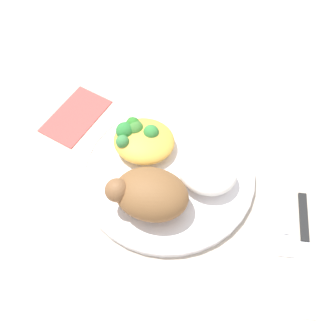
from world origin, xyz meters
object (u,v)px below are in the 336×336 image
at_px(knife, 305,240).
at_px(napkin, 76,116).
at_px(roasted_chicken, 149,194).
at_px(rice_pile, 208,171).
at_px(plate, 168,174).
at_px(fork, 285,217).
at_px(mac_cheese_with_broccoli, 141,138).

relative_size(knife, napkin, 1.58).
height_order(roasted_chicken, rice_pile, roasted_chicken).
bearing_deg(plate, napkin, -22.45).
xyz_separation_m(fork, knife, (-0.03, 0.03, 0.00)).
height_order(rice_pile, napkin, rice_pile).
bearing_deg(rice_pile, fork, 165.72).
bearing_deg(rice_pile, mac_cheese_with_broccoli, -16.92).
relative_size(mac_cheese_with_broccoli, napkin, 0.82).
xyz_separation_m(mac_cheese_with_broccoli, napkin, (0.13, -0.04, -0.03)).
distance_m(plate, roasted_chicken, 0.07).
distance_m(plate, knife, 0.23).
relative_size(roasted_chicken, fork, 0.84).
relative_size(plate, fork, 1.94).
bearing_deg(mac_cheese_with_broccoli, napkin, -15.81).
xyz_separation_m(roasted_chicken, knife, (-0.23, -0.00, -0.04)).
height_order(rice_pile, fork, rice_pile).
relative_size(rice_pile, fork, 0.62).
xyz_separation_m(plate, knife, (-0.22, 0.06, -0.00)).
height_order(roasted_chicken, mac_cheese_with_broccoli, roasted_chicken).
distance_m(roasted_chicken, mac_cheese_with_broccoli, 0.11).
bearing_deg(roasted_chicken, rice_pile, -137.96).
bearing_deg(roasted_chicken, knife, -178.80).
bearing_deg(napkin, mac_cheese_with_broccoli, 164.19).
xyz_separation_m(roasted_chicken, napkin, (0.18, -0.14, -0.04)).
xyz_separation_m(mac_cheese_with_broccoli, fork, (-0.25, 0.07, -0.03)).
bearing_deg(fork, rice_pile, -14.28).
relative_size(plate, roasted_chicken, 2.32).
xyz_separation_m(roasted_chicken, fork, (-0.20, -0.03, -0.04)).
relative_size(rice_pile, knife, 0.47).
relative_size(roasted_chicken, napkin, 0.99).
bearing_deg(napkin, rice_pile, 163.67).
distance_m(roasted_chicken, rice_pile, 0.10).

